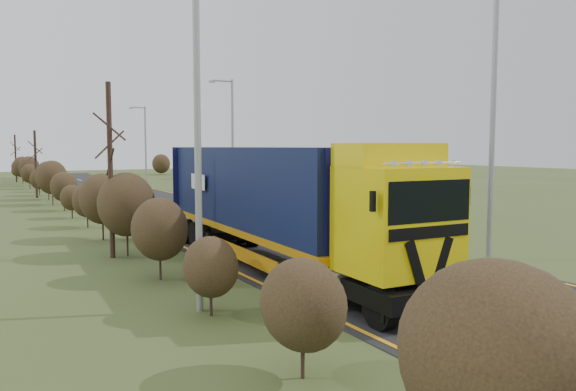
% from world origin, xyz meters
% --- Properties ---
extents(ground, '(160.00, 160.00, 0.00)m').
position_xyz_m(ground, '(0.00, 0.00, 0.00)').
color(ground, '#3D4C20').
rests_on(ground, ground).
extents(road, '(8.00, 120.00, 0.02)m').
position_xyz_m(road, '(0.00, 10.00, 0.01)').
color(road, black).
rests_on(road, ground).
extents(layby, '(6.00, 18.00, 0.02)m').
position_xyz_m(layby, '(6.50, 20.00, 0.01)').
color(layby, '#302D2B').
rests_on(layby, ground).
extents(lane_markings, '(7.52, 116.00, 0.01)m').
position_xyz_m(lane_markings, '(0.00, 9.69, 0.03)').
color(lane_markings, orange).
rests_on(lane_markings, road).
extents(hedgerow, '(2.24, 102.04, 6.05)m').
position_xyz_m(hedgerow, '(-6.00, 7.89, 1.62)').
color(hedgerow, black).
rests_on(hedgerow, ground).
extents(lorry, '(2.76, 14.19, 3.93)m').
position_xyz_m(lorry, '(-2.28, -0.27, 2.23)').
color(lorry, black).
rests_on(lorry, ground).
extents(car_red_hatchback, '(2.53, 3.84, 1.22)m').
position_xyz_m(car_red_hatchback, '(5.42, 17.40, 0.61)').
color(car_red_hatchback, '#920807').
rests_on(car_red_hatchback, ground).
extents(car_blue_sedan, '(2.08, 4.29, 1.35)m').
position_xyz_m(car_blue_sedan, '(7.93, 24.55, 0.68)').
color(car_blue_sedan, '#0A0C37').
rests_on(car_blue_sedan, ground).
extents(streetlight_near, '(2.09, 0.20, 9.86)m').
position_xyz_m(streetlight_near, '(4.47, -2.68, 5.46)').
color(streetlight_near, gray).
rests_on(streetlight_near, ground).
extents(streetlight_mid, '(1.84, 0.18, 8.64)m').
position_xyz_m(streetlight_mid, '(5.70, 21.56, 4.75)').
color(streetlight_mid, gray).
rests_on(streetlight_mid, ground).
extents(streetlight_far, '(1.71, 0.18, 8.01)m').
position_xyz_m(streetlight_far, '(5.14, 42.75, 4.38)').
color(streetlight_far, gray).
rests_on(streetlight_far, ground).
extents(left_pole, '(0.16, 0.16, 11.34)m').
position_xyz_m(left_pole, '(-6.10, -3.50, 5.67)').
color(left_pole, gray).
rests_on(left_pole, ground).
extents(speed_sign, '(0.65, 0.10, 2.37)m').
position_xyz_m(speed_sign, '(5.60, 14.97, 1.66)').
color(speed_sign, gray).
rests_on(speed_sign, ground).
extents(warning_board, '(0.67, 0.11, 1.77)m').
position_xyz_m(warning_board, '(4.20, 22.26, 1.06)').
color(warning_board, gray).
rests_on(warning_board, ground).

